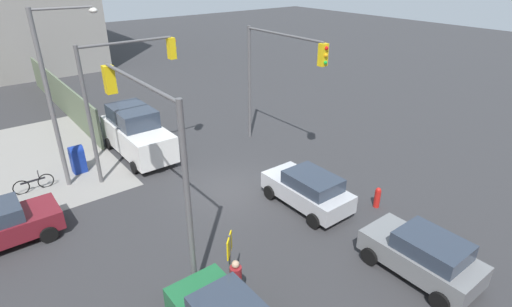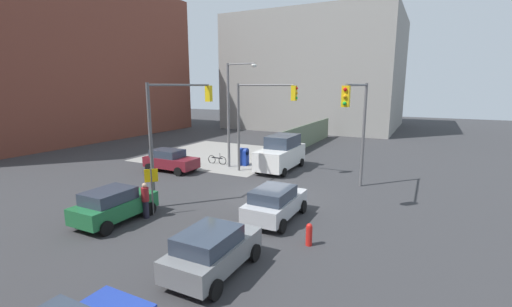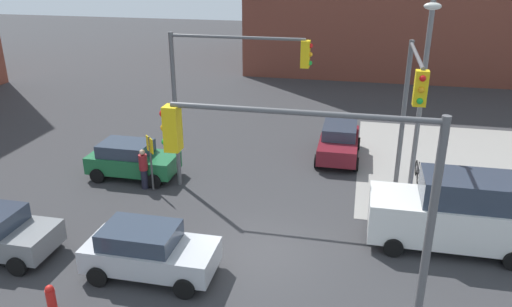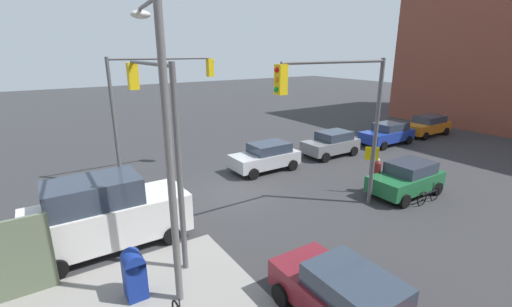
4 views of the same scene
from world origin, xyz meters
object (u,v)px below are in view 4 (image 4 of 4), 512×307
object	(u,v)px
sedan_blue	(388,133)
hatchback_gray	(331,143)
traffic_signal_ne_corner	(157,120)
sedan_green	(407,178)
traffic_signal_nw_corner	(343,108)
van_white_delivery	(106,214)
coupe_maroon	(346,297)
street_lamp_corner	(165,136)
sedan_silver	(266,156)
pedestrian_crossing	(376,175)
bicycle_at_crosswalk	(429,196)
mailbox_blue	(134,273)
hatchback_orange	(427,125)
traffic_signal_se_corner	(156,92)
fire_hydrant	(269,148)

from	to	relation	value
sedan_blue	hatchback_gray	bearing A→B (deg)	-2.59
traffic_signal_ne_corner	sedan_green	distance (m)	12.10
traffic_signal_nw_corner	van_white_delivery	world-z (taller)	traffic_signal_nw_corner
coupe_maroon	traffic_signal_ne_corner	bearing A→B (deg)	-68.59
hatchback_gray	sedan_green	xyz separation A→B (m)	(1.66, 6.71, 0.00)
traffic_signal_nw_corner	street_lamp_corner	distance (m)	7.57
van_white_delivery	sedan_silver	bearing A→B (deg)	-158.66
pedestrian_crossing	bicycle_at_crosswalk	world-z (taller)	pedestrian_crossing
traffic_signal_ne_corner	hatchback_gray	xyz separation A→B (m)	(-12.98, -4.65, -3.74)
mailbox_blue	van_white_delivery	xyz separation A→B (m)	(0.08, -3.20, 0.52)
mailbox_blue	sedan_blue	distance (m)	21.35
street_lamp_corner	coupe_maroon	size ratio (longest dim) A/B	1.97
hatchback_orange	sedan_green	bearing A→B (deg)	27.47
traffic_signal_se_corner	sedan_blue	xyz separation A→B (m)	(-16.34, 2.85, -3.81)
traffic_signal_se_corner	sedan_silver	bearing A→B (deg)	153.88
pedestrian_crossing	sedan_green	bearing A→B (deg)	-29.64
traffic_signal_nw_corner	traffic_signal_se_corner	size ratio (longest dim) A/B	1.00
street_lamp_corner	hatchback_orange	xyz separation A→B (m)	(-24.47, -7.13, -3.86)
hatchback_orange	van_white_delivery	distance (m)	25.83
sedan_green	traffic_signal_ne_corner	bearing A→B (deg)	-10.29
sedan_silver	bicycle_at_crosswalk	distance (m)	8.71
hatchback_gray	sedan_blue	distance (m)	5.61
van_white_delivery	coupe_maroon	bearing A→B (deg)	120.41
traffic_signal_ne_corner	mailbox_blue	world-z (taller)	traffic_signal_ne_corner
sedan_silver	van_white_delivery	world-z (taller)	van_white_delivery
sedan_silver	bicycle_at_crosswalk	world-z (taller)	sedan_silver
hatchback_gray	van_white_delivery	distance (m)	15.22
hatchback_orange	sedan_blue	xyz separation A→B (m)	(5.22, 0.04, -0.00)
hatchback_orange	sedan_blue	size ratio (longest dim) A/B	1.02
traffic_signal_ne_corner	hatchback_gray	world-z (taller)	traffic_signal_ne_corner
traffic_signal_nw_corner	traffic_signal_se_corner	bearing A→B (deg)	-62.90
sedan_blue	pedestrian_crossing	size ratio (longest dim) A/B	2.46
mailbox_blue	sedan_green	distance (m)	13.02
street_lamp_corner	pedestrian_crossing	world-z (taller)	street_lamp_corner
sedan_silver	coupe_maroon	xyz separation A→B (m)	(5.15, 10.90, 0.00)
hatchback_gray	traffic_signal_nw_corner	bearing A→B (deg)	46.28
traffic_signal_ne_corner	hatchback_orange	distance (m)	24.51
mailbox_blue	bicycle_at_crosswalk	xyz separation A→B (m)	(-13.00, 1.00, -0.42)
traffic_signal_se_corner	hatchback_gray	xyz separation A→B (m)	(-10.73, 2.59, -3.81)
sedan_silver	van_white_delivery	size ratio (longest dim) A/B	0.75
fire_hydrant	coupe_maroon	xyz separation A→B (m)	(7.04, 13.23, 0.36)
sedan_green	van_white_delivery	xyz separation A→B (m)	(13.10, -3.00, 0.44)
traffic_signal_nw_corner	van_white_delivery	xyz separation A→B (m)	(8.63, -2.70, -3.36)
traffic_signal_ne_corner	fire_hydrant	world-z (taller)	traffic_signal_ne_corner
traffic_signal_ne_corner	van_white_delivery	size ratio (longest dim) A/B	1.20
mailbox_blue	fire_hydrant	bearing A→B (deg)	-140.60
sedan_silver	fire_hydrant	bearing A→B (deg)	-129.00
fire_hydrant	van_white_delivery	world-z (taller)	van_white_delivery
traffic_signal_nw_corner	hatchback_gray	world-z (taller)	traffic_signal_nw_corner
fire_hydrant	street_lamp_corner	bearing A→B (deg)	43.48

